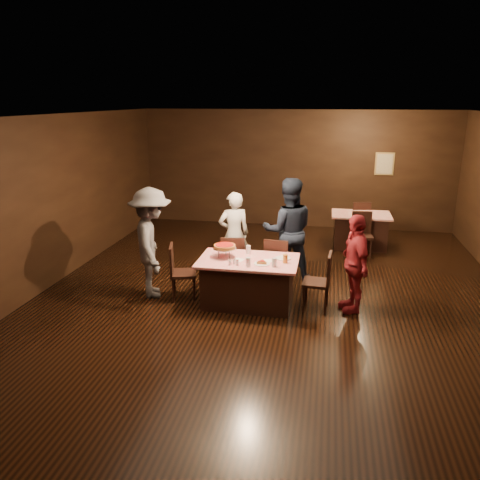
# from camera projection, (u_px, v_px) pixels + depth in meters

# --- Properties ---
(room) EXTENTS (10.00, 10.04, 3.02)m
(room) POSITION_uv_depth(u_px,v_px,m) (274.00, 174.00, 7.21)
(room) COLOR black
(room) RESTS_ON ground
(main_table) EXTENTS (1.60, 1.00, 0.77)m
(main_table) POSITION_uv_depth(u_px,v_px,m) (248.00, 282.00, 7.65)
(main_table) COLOR red
(main_table) RESTS_ON ground
(back_table) EXTENTS (1.30, 0.90, 0.77)m
(back_table) POSITION_uv_depth(u_px,v_px,m) (360.00, 230.00, 10.62)
(back_table) COLOR #A4140A
(back_table) RESTS_ON ground
(chair_far_left) EXTENTS (0.48, 0.48, 0.95)m
(chair_far_left) POSITION_uv_depth(u_px,v_px,m) (233.00, 260.00, 8.40)
(chair_far_left) COLOR black
(chair_far_left) RESTS_ON ground
(chair_far_right) EXTENTS (0.46, 0.46, 0.95)m
(chair_far_right) POSITION_uv_depth(u_px,v_px,m) (278.00, 263.00, 8.26)
(chair_far_right) COLOR black
(chair_far_right) RESTS_ON ground
(chair_end_left) EXTENTS (0.51, 0.51, 0.95)m
(chair_end_left) POSITION_uv_depth(u_px,v_px,m) (183.00, 272.00, 7.82)
(chair_end_left) COLOR black
(chair_end_left) RESTS_ON ground
(chair_end_right) EXTENTS (0.45, 0.45, 0.95)m
(chair_end_right) POSITION_uv_depth(u_px,v_px,m) (316.00, 281.00, 7.43)
(chair_end_right) COLOR black
(chair_end_right) RESTS_ON ground
(chair_back_near) EXTENTS (0.46, 0.46, 0.95)m
(chair_back_near) POSITION_uv_depth(u_px,v_px,m) (362.00, 235.00, 9.94)
(chair_back_near) COLOR black
(chair_back_near) RESTS_ON ground
(chair_back_far) EXTENTS (0.49, 0.49, 0.95)m
(chair_back_far) POSITION_uv_depth(u_px,v_px,m) (359.00, 220.00, 11.16)
(chair_back_far) COLOR black
(chair_back_far) RESTS_ON ground
(diner_white_jacket) EXTENTS (0.70, 0.60, 1.62)m
(diner_white_jacket) POSITION_uv_depth(u_px,v_px,m) (234.00, 234.00, 8.80)
(diner_white_jacket) COLOR silver
(diner_white_jacket) RESTS_ON ground
(diner_navy_hoodie) EXTENTS (1.06, 0.89, 1.93)m
(diner_navy_hoodie) POSITION_uv_depth(u_px,v_px,m) (288.00, 231.00, 8.45)
(diner_navy_hoodie) COLOR black
(diner_navy_hoodie) RESTS_ON ground
(diner_grey_knit) EXTENTS (1.11, 1.39, 1.87)m
(diner_grey_knit) POSITION_uv_depth(u_px,v_px,m) (152.00, 243.00, 7.84)
(diner_grey_knit) COLOR #56575C
(diner_grey_knit) RESTS_ON ground
(diner_red_shirt) EXTENTS (0.63, 1.00, 1.58)m
(diner_red_shirt) POSITION_uv_depth(u_px,v_px,m) (355.00, 263.00, 7.31)
(diner_red_shirt) COLOR #A2222D
(diner_red_shirt) RESTS_ON ground
(pizza_stand) EXTENTS (0.38, 0.38, 0.22)m
(pizza_stand) POSITION_uv_depth(u_px,v_px,m) (225.00, 247.00, 7.60)
(pizza_stand) COLOR black
(pizza_stand) RESTS_ON main_table
(plate_with_slice) EXTENTS (0.25, 0.25, 0.06)m
(plate_with_slice) POSITION_uv_depth(u_px,v_px,m) (262.00, 263.00, 7.31)
(plate_with_slice) COLOR white
(plate_with_slice) RESTS_ON main_table
(plate_empty) EXTENTS (0.25, 0.25, 0.01)m
(plate_empty) POSITION_uv_depth(u_px,v_px,m) (283.00, 258.00, 7.58)
(plate_empty) COLOR white
(plate_empty) RESTS_ON main_table
(glass_front_left) EXTENTS (0.08, 0.08, 0.14)m
(glass_front_left) POSITION_uv_depth(u_px,v_px,m) (248.00, 262.00, 7.22)
(glass_front_left) COLOR silver
(glass_front_left) RESTS_ON main_table
(glass_front_right) EXTENTS (0.08, 0.08, 0.14)m
(glass_front_right) POSITION_uv_depth(u_px,v_px,m) (274.00, 262.00, 7.20)
(glass_front_right) COLOR silver
(glass_front_right) RESTS_ON main_table
(glass_amber) EXTENTS (0.08, 0.08, 0.14)m
(glass_amber) POSITION_uv_depth(u_px,v_px,m) (285.00, 259.00, 7.36)
(glass_amber) COLOR #BF7F26
(glass_amber) RESTS_ON main_table
(glass_back) EXTENTS (0.08, 0.08, 0.14)m
(glass_back) POSITION_uv_depth(u_px,v_px,m) (248.00, 250.00, 7.81)
(glass_back) COLOR silver
(glass_back) RESTS_ON main_table
(condiments) EXTENTS (0.17, 0.10, 0.09)m
(condiments) POSITION_uv_depth(u_px,v_px,m) (234.00, 262.00, 7.29)
(condiments) COLOR silver
(condiments) RESTS_ON main_table
(napkin_center) EXTENTS (0.19, 0.19, 0.01)m
(napkin_center) POSITION_uv_depth(u_px,v_px,m) (267.00, 261.00, 7.48)
(napkin_center) COLOR white
(napkin_center) RESTS_ON main_table
(napkin_left) EXTENTS (0.21, 0.21, 0.01)m
(napkin_left) POSITION_uv_depth(u_px,v_px,m) (239.00, 260.00, 7.51)
(napkin_left) COLOR white
(napkin_left) RESTS_ON main_table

